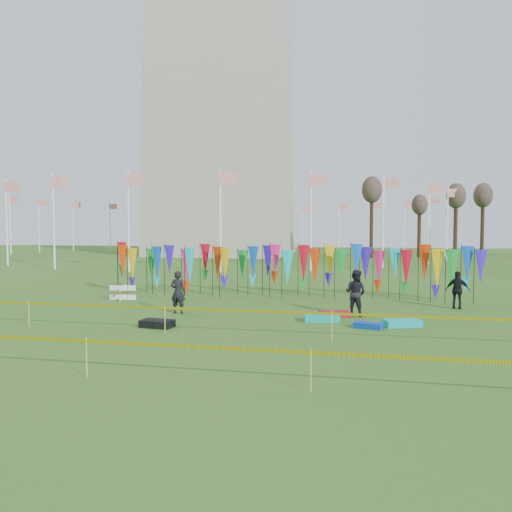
% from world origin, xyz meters
% --- Properties ---
extents(ground, '(160.00, 160.00, 0.00)m').
position_xyz_m(ground, '(0.00, 0.00, 0.00)').
color(ground, '#2C5618').
rests_on(ground, ground).
extents(flagpole_ring, '(57.40, 56.16, 8.00)m').
position_xyz_m(flagpole_ring, '(-14.00, 48.00, 4.00)').
color(flagpole_ring, white).
rests_on(flagpole_ring, ground).
extents(banner_row, '(18.64, 0.64, 2.50)m').
position_xyz_m(banner_row, '(0.28, 7.79, 1.62)').
color(banner_row, black).
rests_on(banner_row, ground).
extents(caution_tape_near, '(26.00, 0.02, 0.90)m').
position_xyz_m(caution_tape_near, '(-0.22, -1.54, 0.78)').
color(caution_tape_near, '#DADA04').
rests_on(caution_tape_near, ground).
extents(caution_tape_far, '(26.00, 0.02, 0.90)m').
position_xyz_m(caution_tape_far, '(-0.22, -6.38, 0.78)').
color(caution_tape_far, '#DADA04').
rests_on(caution_tape_far, ground).
extents(box_kite, '(0.64, 0.64, 0.70)m').
position_xyz_m(box_kite, '(-7.01, 5.20, 0.35)').
color(box_kite, red).
rests_on(box_kite, ground).
extents(person_left, '(0.64, 0.48, 1.70)m').
position_xyz_m(person_left, '(-3.09, 2.19, 0.85)').
color(person_left, black).
rests_on(person_left, ground).
extents(person_mid, '(1.02, 0.86, 1.79)m').
position_xyz_m(person_mid, '(3.82, 3.08, 0.89)').
color(person_mid, black).
rests_on(person_mid, ground).
extents(person_right, '(1.01, 0.68, 1.59)m').
position_xyz_m(person_right, '(7.99, 5.66, 0.80)').
color(person_right, black).
rests_on(person_right, ground).
extents(kite_bag_turquoise, '(1.35, 0.86, 0.25)m').
position_xyz_m(kite_bag_turquoise, '(2.64, 1.61, 0.13)').
color(kite_bag_turquoise, '#0BB3B0').
rests_on(kite_bag_turquoise, ground).
extents(kite_bag_blue, '(1.04, 0.74, 0.20)m').
position_xyz_m(kite_bag_blue, '(4.28, 0.68, 0.10)').
color(kite_bag_blue, '#0B3EB3').
rests_on(kite_bag_blue, ground).
extents(kite_bag_red, '(1.26, 0.86, 0.21)m').
position_xyz_m(kite_bag_red, '(3.05, 2.67, 0.11)').
color(kite_bag_red, red).
rests_on(kite_bag_red, ground).
extents(kite_bag_black, '(1.15, 0.75, 0.25)m').
position_xyz_m(kite_bag_black, '(-2.76, -0.64, 0.13)').
color(kite_bag_black, black).
rests_on(kite_bag_black, ground).
extents(kite_bag_teal, '(1.38, 0.99, 0.24)m').
position_xyz_m(kite_bag_teal, '(5.43, 1.22, 0.12)').
color(kite_bag_teal, '#0DB9C2').
rests_on(kite_bag_teal, ground).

